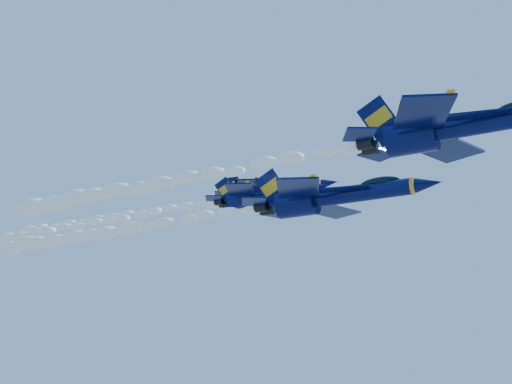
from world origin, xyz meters
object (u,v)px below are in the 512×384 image
at_px(jet_third, 264,195).
at_px(jet_lead, 459,127).
at_px(jet_fourth, 273,191).
at_px(jet_second, 333,197).

bearing_deg(jet_third, jet_lead, -35.09).
bearing_deg(jet_fourth, jet_third, -73.15).
bearing_deg(jet_third, jet_second, -33.93).
bearing_deg(jet_second, jet_third, 146.07).
height_order(jet_second, jet_third, jet_third).
distance_m(jet_second, jet_fourth, 21.55).
height_order(jet_lead, jet_third, jet_third).
relative_size(jet_lead, jet_second, 0.95).
xyz_separation_m(jet_third, jet_fourth, (-2.08, 6.87, 2.75)).
bearing_deg(jet_lead, jet_third, 144.91).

